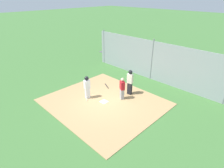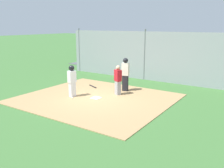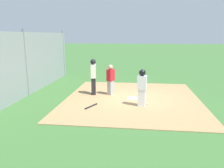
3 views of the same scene
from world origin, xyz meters
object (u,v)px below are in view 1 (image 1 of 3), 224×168
object	(u,v)px
baseball	(87,100)
parked_car_red	(132,46)
parked_car_white	(209,69)
baseball_bat	(107,86)
runner	(87,86)
umpire	(130,82)
home_plate	(104,102)
catcher	(122,88)

from	to	relation	value
baseball	parked_car_red	bearing A→B (deg)	-64.42
parked_car_white	baseball_bat	bearing A→B (deg)	66.13
runner	baseball_bat	world-z (taller)	runner
parked_car_red	umpire	bearing A→B (deg)	138.15
home_plate	parked_car_white	xyz separation A→B (m)	(-3.20, -9.48, 0.57)
baseball_bat	parked_car_red	xyz separation A→B (m)	(4.82, -8.91, 0.55)
home_plate	baseball	world-z (taller)	baseball
home_plate	runner	xyz separation A→B (m)	(1.18, 0.43, 0.91)
home_plate	catcher	world-z (taller)	catcher
runner	baseball	xyz separation A→B (m)	(-0.24, 0.28, -0.88)
runner	baseball_bat	xyz separation A→B (m)	(0.36, -2.15, -0.89)
catcher	baseball	size ratio (longest dim) A/B	21.01
baseball_bat	parked_car_red	bearing A→B (deg)	143.43
baseball	parked_car_red	xyz separation A→B (m)	(5.43, -11.33, 0.55)
parked_car_white	baseball	bearing A→B (deg)	75.42
home_plate	umpire	size ratio (longest dim) A/B	0.24
runner	baseball	world-z (taller)	runner
catcher	umpire	xyz separation A→B (m)	(0.07, -0.88, 0.17)
baseball_bat	parked_car_white	size ratio (longest dim) A/B	0.19
umpire	baseball_bat	size ratio (longest dim) A/B	2.22
umpire	baseball	xyz separation A→B (m)	(1.44, 2.73, -0.94)
runner	parked_car_white	world-z (taller)	runner
home_plate	umpire	xyz separation A→B (m)	(-0.51, -2.02, 0.97)
umpire	runner	size ratio (longest dim) A/B	1.13
runner	catcher	bearing A→B (deg)	51.14
parked_car_red	home_plate	bearing A→B (deg)	130.45
umpire	runner	distance (m)	2.98
baseball_bat	baseball	bearing A→B (deg)	-51.10
catcher	parked_car_red	world-z (taller)	catcher
parked_car_white	runner	bearing A→B (deg)	73.68
umpire	parked_car_red	bearing A→B (deg)	-154.26
baseball	parked_car_red	distance (m)	12.58
runner	baseball_bat	bearing A→B (deg)	108.74
baseball	parked_car_white	size ratio (longest dim) A/B	0.02
baseball	parked_car_white	xyz separation A→B (m)	(-4.14, -10.19, 0.55)
catcher	umpire	distance (m)	0.90
umpire	parked_car_red	distance (m)	11.01
baseball_bat	baseball	distance (m)	2.50
parked_car_red	baseball	bearing A→B (deg)	125.12
catcher	umpire	size ratio (longest dim) A/B	0.85
umpire	parked_car_white	xyz separation A→B (m)	(-2.70, -7.46, -0.39)
baseball_bat	runner	bearing A→B (deg)	-55.56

